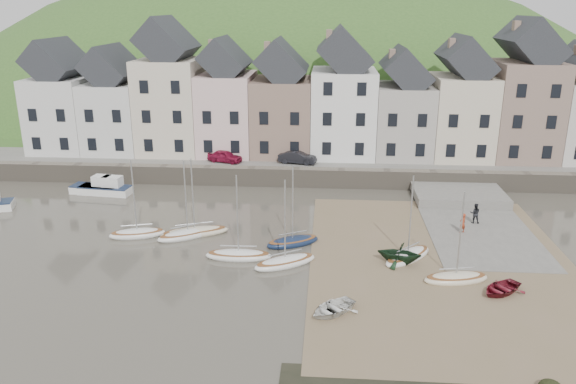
# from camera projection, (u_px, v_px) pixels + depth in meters

# --- Properties ---
(ground) EXTENTS (160.00, 160.00, 0.00)m
(ground) POSITION_uv_depth(u_px,v_px,m) (282.00, 260.00, 39.46)
(ground) COLOR #4B473B
(ground) RESTS_ON ground
(quay_land) EXTENTS (90.00, 30.00, 1.50)m
(quay_land) POSITION_uv_depth(u_px,v_px,m) (303.00, 143.00, 69.51)
(quay_land) COLOR #375C25
(quay_land) RESTS_ON ground
(quay_street) EXTENTS (70.00, 7.00, 0.10)m
(quay_street) POSITION_uv_depth(u_px,v_px,m) (298.00, 161.00, 58.37)
(quay_street) COLOR slate
(quay_street) RESTS_ON quay_land
(seawall) EXTENTS (70.00, 1.20, 1.80)m
(seawall) POSITION_uv_depth(u_px,v_px,m) (296.00, 177.00, 55.27)
(seawall) COLOR slate
(seawall) RESTS_ON ground
(beach) EXTENTS (18.00, 26.00, 0.06)m
(beach) POSITION_uv_depth(u_px,v_px,m) (442.00, 264.00, 38.69)
(beach) COLOR #776648
(beach) RESTS_ON ground
(slipway) EXTENTS (8.00, 18.00, 0.12)m
(slipway) POSITION_uv_depth(u_px,v_px,m) (474.00, 223.00, 45.98)
(slipway) COLOR slate
(slipway) RESTS_ON ground
(hillside) EXTENTS (134.40, 84.00, 84.00)m
(hillside) POSITION_uv_depth(u_px,v_px,m) (282.00, 208.00, 102.26)
(hillside) COLOR #375C25
(hillside) RESTS_ON ground
(townhouse_terrace) EXTENTS (61.05, 8.00, 13.93)m
(townhouse_terrace) POSITION_uv_depth(u_px,v_px,m) (317.00, 100.00, 59.75)
(townhouse_terrace) COLOR silver
(townhouse_terrace) RESTS_ON quay_land
(sailboat_0) EXTENTS (4.48, 2.60, 6.32)m
(sailboat_0) POSITION_uv_depth(u_px,v_px,m) (137.00, 233.00, 43.33)
(sailboat_0) COLOR white
(sailboat_0) RESTS_ON ground
(sailboat_1) EXTENTS (4.84, 3.91, 6.32)m
(sailboat_1) POSITION_uv_depth(u_px,v_px,m) (188.00, 234.00, 43.23)
(sailboat_1) COLOR white
(sailboat_1) RESTS_ON ground
(sailboat_2) EXTENTS (5.45, 3.27, 6.32)m
(sailboat_2) POSITION_uv_depth(u_px,v_px,m) (195.00, 232.00, 43.61)
(sailboat_2) COLOR beige
(sailboat_2) RESTS_ON ground
(sailboat_3) EXTENTS (4.69, 3.63, 6.32)m
(sailboat_3) POSITION_uv_depth(u_px,v_px,m) (285.00, 262.00, 38.54)
(sailboat_3) COLOR white
(sailboat_3) RESTS_ON ground
(sailboat_4) EXTENTS (4.72, 1.61, 6.32)m
(sailboat_4) POSITION_uv_depth(u_px,v_px,m) (239.00, 255.00, 39.59)
(sailboat_4) COLOR white
(sailboat_4) RESTS_ON ground
(sailboat_5) EXTENTS (4.34, 3.23, 6.32)m
(sailboat_5) POSITION_uv_depth(u_px,v_px,m) (293.00, 241.00, 41.85)
(sailboat_5) COLOR #152341
(sailboat_5) RESTS_ON ground
(sailboat_6) EXTENTS (4.24, 4.34, 6.32)m
(sailboat_6) POSITION_uv_depth(u_px,v_px,m) (408.00, 256.00, 39.44)
(sailboat_6) COLOR white
(sailboat_6) RESTS_ON ground
(sailboat_7) EXTENTS (4.47, 2.32, 6.32)m
(sailboat_7) POSITION_uv_depth(u_px,v_px,m) (456.00, 278.00, 36.25)
(sailboat_7) COLOR beige
(sailboat_7) RESTS_ON ground
(motorboat_0) EXTENTS (5.08, 2.28, 1.70)m
(motorboat_0) POSITION_uv_depth(u_px,v_px,m) (107.00, 188.00, 53.01)
(motorboat_0) COLOR white
(motorboat_0) RESTS_ON ground
(motorboat_2) EXTENTS (4.75, 2.28, 1.70)m
(motorboat_2) POSITION_uv_depth(u_px,v_px,m) (97.00, 187.00, 53.27)
(motorboat_2) COLOR white
(motorboat_2) RESTS_ON ground
(rowboat_white) EXTENTS (3.70, 3.68, 0.63)m
(rowboat_white) POSITION_uv_depth(u_px,v_px,m) (332.00, 308.00, 32.43)
(rowboat_white) COLOR white
(rowboat_white) RESTS_ON beach
(rowboat_green) EXTENTS (3.41, 3.10, 1.55)m
(rowboat_green) POSITION_uv_depth(u_px,v_px,m) (399.00, 253.00, 38.53)
(rowboat_green) COLOR black
(rowboat_green) RESTS_ON beach
(rowboat_red) EXTENTS (3.66, 3.54, 0.62)m
(rowboat_red) POSITION_uv_depth(u_px,v_px,m) (501.00, 288.00, 34.72)
(rowboat_red) COLOR maroon
(rowboat_red) RESTS_ON beach
(person_red) EXTENTS (0.69, 0.64, 1.58)m
(person_red) POSITION_uv_depth(u_px,v_px,m) (463.00, 223.00, 43.62)
(person_red) COLOR #9F371D
(person_red) RESTS_ON slipway
(person_dark) EXTENTS (0.87, 0.71, 1.65)m
(person_dark) POSITION_uv_depth(u_px,v_px,m) (475.00, 213.00, 45.55)
(person_dark) COLOR black
(person_dark) RESTS_ON slipway
(car_left) EXTENTS (3.86, 2.45, 1.23)m
(car_left) POSITION_uv_depth(u_px,v_px,m) (225.00, 156.00, 57.73)
(car_left) COLOR maroon
(car_left) RESTS_ON quay_street
(car_right) EXTENTS (4.02, 2.05, 1.26)m
(car_right) POSITION_uv_depth(u_px,v_px,m) (297.00, 157.00, 57.22)
(car_right) COLOR black
(car_right) RESTS_ON quay_street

